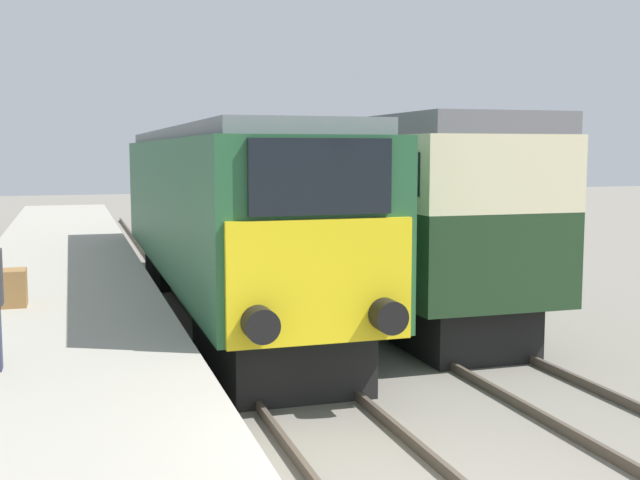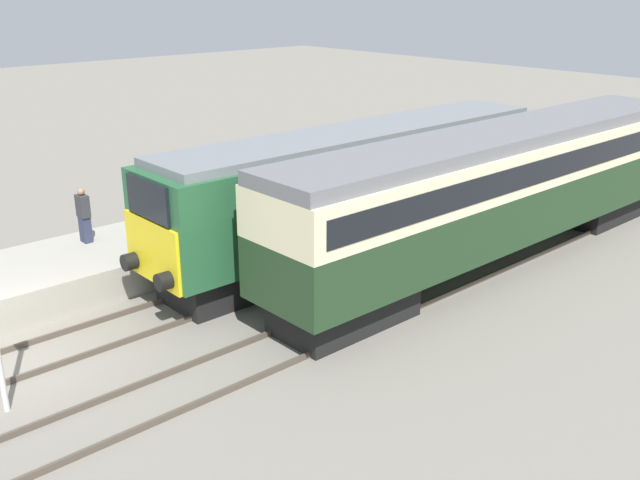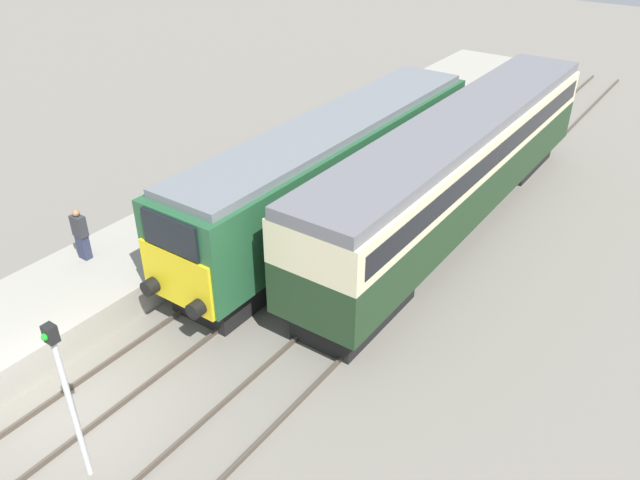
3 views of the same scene
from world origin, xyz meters
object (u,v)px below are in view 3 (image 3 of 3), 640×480
object	(u,v)px
person_on_platform	(81,234)
luggage_crate	(182,197)
locomotive	(334,169)
signal_post	(67,392)
passenger_carriage	(458,162)

from	to	relation	value
person_on_platform	luggage_crate	world-z (taller)	person_on_platform
locomotive	person_on_platform	size ratio (longest dim) A/B	9.22
person_on_platform	luggage_crate	bearing A→B (deg)	91.22
locomotive	luggage_crate	bearing A→B (deg)	-142.72
locomotive	signal_post	xyz separation A→B (m)	(1.70, -11.64, 0.15)
passenger_carriage	luggage_crate	bearing A→B (deg)	-143.48
locomotive	passenger_carriage	distance (m)	4.19
locomotive	person_on_platform	distance (m)	8.26
locomotive	person_on_platform	bearing A→B (deg)	-119.29
person_on_platform	passenger_carriage	bearing A→B (deg)	52.32
locomotive	passenger_carriage	world-z (taller)	passenger_carriage
person_on_platform	signal_post	bearing A→B (deg)	-37.72
locomotive	passenger_carriage	xyz separation A→B (m)	(3.40, 2.43, 0.27)
locomotive	signal_post	world-z (taller)	signal_post
locomotive	person_on_platform	xyz separation A→B (m)	(-4.04, -7.20, -0.45)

